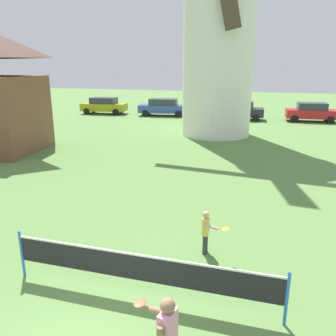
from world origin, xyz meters
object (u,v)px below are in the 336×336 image
Objects in this scene: parked_car_black at (239,110)px; parked_car_blue at (163,107)px; windmill at (220,10)px; tennis_net at (140,268)px; player_near at (166,336)px; parked_car_red at (311,112)px; parked_car_mustard at (104,105)px; player_far at (207,230)px.

parked_car_blue is at bearing 175.90° from parked_car_black.
windmill is at bearing -97.46° from parked_car_black.
tennis_net is 26.52m from parked_car_blue.
player_near is (2.24, -19.39, -6.99)m from windmill.
parked_car_blue is at bearing 105.92° from tennis_net.
windmill is 3.04× the size of tennis_net.
windmill reaches higher than parked_car_red.
parked_car_black is at bearing 82.54° from windmill.
parked_car_mustard and parked_car_black have the same top height.
player_far is at bearing 91.30° from player_near.
windmill is 17.28m from player_far.
tennis_net is 3.86× the size of player_near.
windmill reaches higher than parked_car_mustard.
tennis_net is 26.19m from parked_car_red.
windmill is 20.73m from player_near.
parked_car_blue reaches higher than tennis_net.
parked_car_mustard is 5.92m from parked_car_blue.
parked_car_black is at bearing 90.52° from tennis_net.
parked_car_blue is at bearing 3.24° from parked_car_mustard.
parked_car_red is at bearing 0.33° from parked_car_blue.
parked_car_red is (18.85, 0.41, -0.00)m from parked_car_mustard.
player_far is (0.97, 2.10, -0.04)m from tennis_net.
player_near is 30.42m from parked_car_mustard.
parked_car_red is at bearing 49.10° from windmill.
tennis_net is at bearing -114.76° from player_far.
parked_car_mustard is 12.96m from parked_car_black.
player_near reaches higher than player_far.
windmill reaches higher than tennis_net.
parked_car_red is at bearing 1.24° from parked_car_mustard.
parked_car_blue is at bearing 127.86° from windmill.
parked_car_blue reaches higher than player_far.
tennis_net is 2.31m from player_far.
windmill reaches higher than player_far.
parked_car_red is at bearing 78.70° from player_far.
player_near is 0.35× the size of parked_car_black.
parked_car_blue is (5.91, 0.33, 0.00)m from parked_car_mustard.
player_far is 0.27× the size of parked_car_red.
player_far is (2.15, -15.57, -7.17)m from windmill.
parked_car_red reaches higher than player_near.
tennis_net is (1.19, -17.67, -7.13)m from windmill.
parked_car_black is 1.00× the size of parked_car_red.
parked_car_black reaches higher than player_far.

